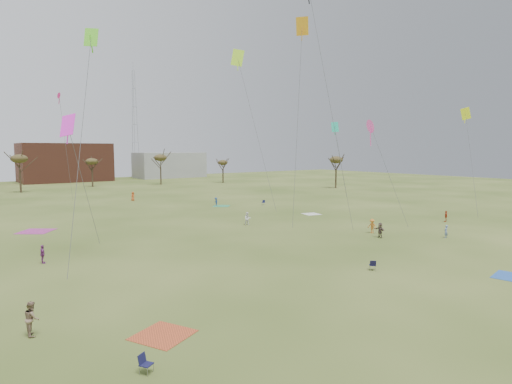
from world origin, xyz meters
TOP-DOWN VIEW (x-y plane):
  - ground at (0.00, 0.00)m, footprint 260.00×260.00m
  - spectator_fore_a at (29.21, 6.91)m, footprint 0.96×0.78m
  - spectator_fore_b at (-23.32, 0.97)m, footprint 0.77×0.96m
  - spectator_fore_c at (12.99, 5.74)m, footprint 0.81×1.66m
  - flyer_mid_b at (14.33, 7.89)m, footprint 0.81×1.20m
  - flyer_mid_c at (18.89, 1.15)m, footprint 0.56×0.40m
  - spectator_mid_d at (-20.03, 16.57)m, footprint 0.44×0.99m
  - spectator_mid_e at (5.56, 21.33)m, footprint 1.02×0.93m
  - flyer_far_b at (3.22, 56.80)m, footprint 1.02×0.89m
  - flyer_far_c at (12.48, 40.71)m, footprint 0.65×1.01m
  - blanket_red at (-17.68, -3.27)m, footprint 3.69×3.69m
  - blanket_cream at (19.12, 23.15)m, footprint 2.90×2.90m
  - blanket_plum at (-17.84, 33.26)m, footprint 5.08×5.08m
  - blanket_olive at (12.98, 39.66)m, footprint 3.95×3.95m
  - camp_chair_left at (-19.93, -6.45)m, footprint 0.71×0.73m
  - camp_chair_center at (1.54, -2.15)m, footprint 0.74×0.74m
  - camp_chair_right at (19.93, 36.44)m, footprint 0.73×0.71m
  - kites_aloft at (3.91, 14.98)m, footprint 68.39×55.57m
  - tree_line at (-2.85, 79.12)m, footprint 117.44×49.32m
  - building_brick at (5.00, 120.00)m, footprint 26.00×16.00m
  - building_grey at (40.00, 118.00)m, footprint 24.00×12.00m
  - radio_tower at (30.00, 125.00)m, footprint 1.51×1.72m

SIDE VIEW (x-z plane):
  - ground at x=0.00m, z-range 0.00..0.00m
  - blanket_red at x=-17.68m, z-range -0.01..0.02m
  - blanket_cream at x=19.12m, z-range -0.01..0.02m
  - blanket_plum at x=-17.84m, z-range -0.01..0.02m
  - blanket_olive at x=12.98m, z-range -0.01..0.02m
  - camp_chair_left at x=-19.93m, z-range -0.18..0.69m
  - camp_chair_center at x=1.54m, z-range -0.18..0.69m
  - camp_chair_right at x=19.93m, z-range -0.18..0.69m
  - flyer_mid_c at x=18.89m, z-range 0.00..1.46m
  - flyer_far_c at x=12.48m, z-range 0.00..1.47m
  - spectator_fore_a at x=29.21m, z-range 0.00..1.53m
  - spectator_mid_d at x=-20.03m, z-range 0.00..1.67m
  - spectator_fore_c at x=12.99m, z-range 0.00..1.71m
  - spectator_mid_e at x=5.56m, z-range 0.00..1.72m
  - flyer_mid_b at x=14.33m, z-range 0.00..1.72m
  - flyer_far_b at x=3.22m, z-range 0.00..1.77m
  - spectator_fore_b at x=-23.32m, z-range 0.00..1.87m
  - building_grey at x=40.00m, z-range 0.00..9.00m
  - building_brick at x=5.00m, z-range 0.00..12.00m
  - tree_line at x=-2.85m, z-range 2.63..11.54m
  - radio_tower at x=30.00m, z-range -1.29..39.71m
  - kites_aloft at x=3.91m, z-range 6.31..33.75m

